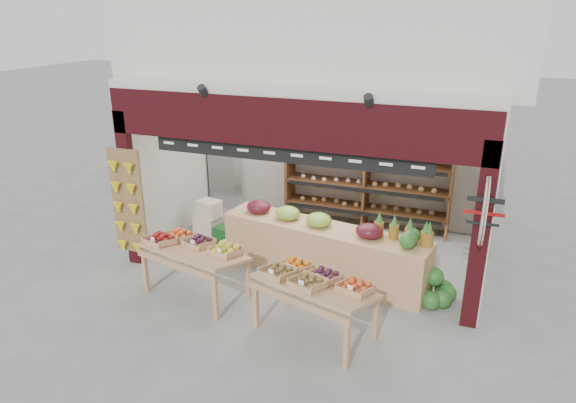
{
  "coord_description": "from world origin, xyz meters",
  "views": [
    {
      "loc": [
        2.53,
        -7.66,
        4.13
      ],
      "look_at": [
        -0.25,
        -0.2,
        1.15
      ],
      "focal_mm": 32.0,
      "sensor_mm": 36.0,
      "label": 1
    }
  ],
  "objects_px": {
    "cardboard_stack": "(219,224)",
    "mid_counter": "(323,249)",
    "back_shelving": "(367,168)",
    "display_table_right": "(313,281)",
    "display_table_left": "(192,247)",
    "refrigerator": "(229,172)",
    "watermelon_pile": "(429,289)"
  },
  "relations": [
    {
      "from": "back_shelving",
      "to": "cardboard_stack",
      "type": "height_order",
      "value": "back_shelving"
    },
    {
      "from": "cardboard_stack",
      "to": "mid_counter",
      "type": "xyz_separation_m",
      "value": [
        2.31,
        -0.75,
        0.21
      ]
    },
    {
      "from": "refrigerator",
      "to": "watermelon_pile",
      "type": "bearing_deg",
      "value": -48.17
    },
    {
      "from": "display_table_right",
      "to": "display_table_left",
      "type": "bearing_deg",
      "value": 169.55
    },
    {
      "from": "display_table_right",
      "to": "cardboard_stack",
      "type": "bearing_deg",
      "value": 138.69
    },
    {
      "from": "back_shelving",
      "to": "watermelon_pile",
      "type": "bearing_deg",
      "value": -58.49
    },
    {
      "from": "refrigerator",
      "to": "back_shelving",
      "type": "bearing_deg",
      "value": -18.54
    },
    {
      "from": "back_shelving",
      "to": "display_table_right",
      "type": "xyz_separation_m",
      "value": [
        0.14,
        -3.88,
        -0.46
      ]
    },
    {
      "from": "mid_counter",
      "to": "watermelon_pile",
      "type": "relative_size",
      "value": 4.6
    },
    {
      "from": "display_table_left",
      "to": "display_table_right",
      "type": "height_order",
      "value": "display_table_right"
    },
    {
      "from": "display_table_left",
      "to": "cardboard_stack",
      "type": "bearing_deg",
      "value": 106.87
    },
    {
      "from": "refrigerator",
      "to": "display_table_left",
      "type": "height_order",
      "value": "refrigerator"
    },
    {
      "from": "refrigerator",
      "to": "display_table_left",
      "type": "bearing_deg",
      "value": -91.94
    },
    {
      "from": "display_table_left",
      "to": "watermelon_pile",
      "type": "xyz_separation_m",
      "value": [
        3.46,
        0.97,
        -0.55
      ]
    },
    {
      "from": "display_table_right",
      "to": "mid_counter",
      "type": "bearing_deg",
      "value": 101.73
    },
    {
      "from": "mid_counter",
      "to": "watermelon_pile",
      "type": "xyz_separation_m",
      "value": [
        1.74,
        -0.21,
        -0.28
      ]
    },
    {
      "from": "cardboard_stack",
      "to": "mid_counter",
      "type": "relative_size",
      "value": 0.31
    },
    {
      "from": "display_table_left",
      "to": "display_table_right",
      "type": "relative_size",
      "value": 0.98
    },
    {
      "from": "refrigerator",
      "to": "mid_counter",
      "type": "xyz_separation_m",
      "value": [
        2.83,
        -2.25,
        -0.36
      ]
    },
    {
      "from": "cardboard_stack",
      "to": "mid_counter",
      "type": "distance_m",
      "value": 2.43
    },
    {
      "from": "refrigerator",
      "to": "watermelon_pile",
      "type": "height_order",
      "value": "refrigerator"
    },
    {
      "from": "watermelon_pile",
      "to": "display_table_left",
      "type": "bearing_deg",
      "value": -164.31
    },
    {
      "from": "display_table_right",
      "to": "watermelon_pile",
      "type": "height_order",
      "value": "display_table_right"
    },
    {
      "from": "mid_counter",
      "to": "watermelon_pile",
      "type": "distance_m",
      "value": 1.77
    },
    {
      "from": "back_shelving",
      "to": "refrigerator",
      "type": "xyz_separation_m",
      "value": [
        -3.01,
        -0.07,
        -0.39
      ]
    },
    {
      "from": "back_shelving",
      "to": "mid_counter",
      "type": "xyz_separation_m",
      "value": [
        -0.19,
        -2.32,
        -0.75
      ]
    },
    {
      "from": "cardboard_stack",
      "to": "display_table_left",
      "type": "relative_size",
      "value": 0.64
    },
    {
      "from": "refrigerator",
      "to": "cardboard_stack",
      "type": "xyz_separation_m",
      "value": [
        0.52,
        -1.5,
        -0.57
      ]
    },
    {
      "from": "cardboard_stack",
      "to": "display_table_right",
      "type": "distance_m",
      "value": 3.54
    },
    {
      "from": "refrigerator",
      "to": "watermelon_pile",
      "type": "xyz_separation_m",
      "value": [
        4.56,
        -2.47,
        -0.64
      ]
    },
    {
      "from": "mid_counter",
      "to": "watermelon_pile",
      "type": "bearing_deg",
      "value": -7.04
    },
    {
      "from": "cardboard_stack",
      "to": "mid_counter",
      "type": "bearing_deg",
      "value": -18.01
    }
  ]
}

